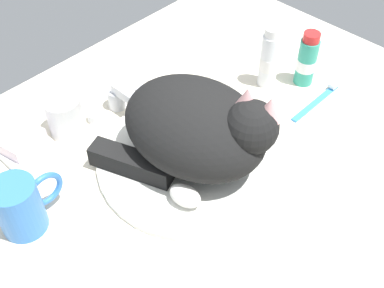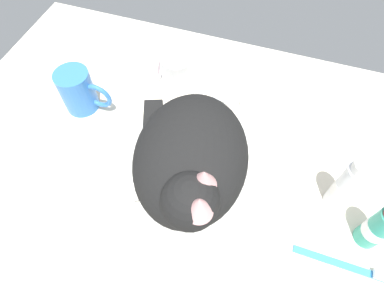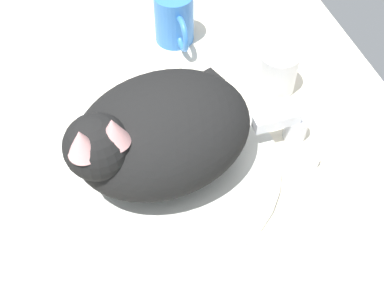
{
  "view_description": "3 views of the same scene",
  "coord_description": "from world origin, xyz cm",
  "px_view_note": "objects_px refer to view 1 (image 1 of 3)",
  "views": [
    {
      "loc": [
        -42.03,
        -39.5,
        64.55
      ],
      "look_at": [
        -2.46,
        -1.76,
        7.38
      ],
      "focal_mm": 45.18,
      "sensor_mm": 36.0,
      "label": 1
    },
    {
      "loc": [
        9.01,
        -26.49,
        55.84
      ],
      "look_at": [
        -1.09,
        3.83,
        6.36
      ],
      "focal_mm": 30.3,
      "sensor_mm": 36.0,
      "label": 2
    },
    {
      "loc": [
        45.0,
        -10.07,
        63.47
      ],
      "look_at": [
        2.16,
        3.51,
        7.24
      ],
      "focal_mm": 48.44,
      "sensor_mm": 36.0,
      "label": 3
    }
  ],
  "objects_px": {
    "cat": "(199,128)",
    "soap_bar": "(23,141)",
    "rinse_cup": "(65,116)",
    "faucet": "(120,99)",
    "mouthwash_bottle": "(307,60)",
    "toothbrush": "(319,99)",
    "toothpaste_bottle": "(269,59)",
    "coffee_mug": "(21,206)"
  },
  "relations": [
    {
      "from": "faucet",
      "to": "soap_bar",
      "type": "xyz_separation_m",
      "value": [
        -0.2,
        0.04,
        -0.0
      ]
    },
    {
      "from": "coffee_mug",
      "to": "toothpaste_bottle",
      "type": "distance_m",
      "value": 0.55
    },
    {
      "from": "rinse_cup",
      "to": "toothpaste_bottle",
      "type": "height_order",
      "value": "toothpaste_bottle"
    },
    {
      "from": "mouthwash_bottle",
      "to": "faucet",
      "type": "bearing_deg",
      "value": 146.33
    },
    {
      "from": "toothpaste_bottle",
      "to": "soap_bar",
      "type": "bearing_deg",
      "value": 156.67
    },
    {
      "from": "rinse_cup",
      "to": "soap_bar",
      "type": "xyz_separation_m",
      "value": [
        -0.09,
        0.01,
        -0.01
      ]
    },
    {
      "from": "faucet",
      "to": "toothpaste_bottle",
      "type": "relative_size",
      "value": 1.05
    },
    {
      "from": "faucet",
      "to": "rinse_cup",
      "type": "relative_size",
      "value": 1.86
    },
    {
      "from": "toothpaste_bottle",
      "to": "mouthwash_bottle",
      "type": "height_order",
      "value": "toothpaste_bottle"
    },
    {
      "from": "faucet",
      "to": "toothpaste_bottle",
      "type": "height_order",
      "value": "toothpaste_bottle"
    },
    {
      "from": "cat",
      "to": "toothpaste_bottle",
      "type": "xyz_separation_m",
      "value": [
        0.26,
        0.05,
        -0.02
      ]
    },
    {
      "from": "rinse_cup",
      "to": "cat",
      "type": "bearing_deg",
      "value": -64.81
    },
    {
      "from": "rinse_cup",
      "to": "toothpaste_bottle",
      "type": "relative_size",
      "value": 0.57
    },
    {
      "from": "toothpaste_bottle",
      "to": "toothbrush",
      "type": "height_order",
      "value": "toothpaste_bottle"
    },
    {
      "from": "toothpaste_bottle",
      "to": "coffee_mug",
      "type": "bearing_deg",
      "value": 174.02
    },
    {
      "from": "rinse_cup",
      "to": "faucet",
      "type": "bearing_deg",
      "value": -12.1
    },
    {
      "from": "faucet",
      "to": "toothbrush",
      "type": "distance_m",
      "value": 0.4
    },
    {
      "from": "faucet",
      "to": "toothbrush",
      "type": "xyz_separation_m",
      "value": [
        0.29,
        -0.27,
        -0.02
      ]
    },
    {
      "from": "soap_bar",
      "to": "toothpaste_bottle",
      "type": "xyz_separation_m",
      "value": [
        0.46,
        -0.2,
        0.04
      ]
    },
    {
      "from": "mouthwash_bottle",
      "to": "toothbrush",
      "type": "relative_size",
      "value": 0.8
    },
    {
      "from": "faucet",
      "to": "coffee_mug",
      "type": "bearing_deg",
      "value": -159.82
    },
    {
      "from": "toothbrush",
      "to": "mouthwash_bottle",
      "type": "bearing_deg",
      "value": 62.74
    },
    {
      "from": "rinse_cup",
      "to": "soap_bar",
      "type": "distance_m",
      "value": 0.09
    },
    {
      "from": "faucet",
      "to": "mouthwash_bottle",
      "type": "bearing_deg",
      "value": -33.67
    },
    {
      "from": "coffee_mug",
      "to": "soap_bar",
      "type": "relative_size",
      "value": 1.59
    },
    {
      "from": "faucet",
      "to": "soap_bar",
      "type": "bearing_deg",
      "value": 169.32
    },
    {
      "from": "rinse_cup",
      "to": "mouthwash_bottle",
      "type": "height_order",
      "value": "mouthwash_bottle"
    },
    {
      "from": "toothpaste_bottle",
      "to": "mouthwash_bottle",
      "type": "relative_size",
      "value": 1.13
    },
    {
      "from": "rinse_cup",
      "to": "toothpaste_bottle",
      "type": "xyz_separation_m",
      "value": [
        0.37,
        -0.18,
        0.02
      ]
    },
    {
      "from": "soap_bar",
      "to": "mouthwash_bottle",
      "type": "relative_size",
      "value": 0.61
    },
    {
      "from": "cat",
      "to": "mouthwash_bottle",
      "type": "distance_m",
      "value": 0.32
    },
    {
      "from": "mouthwash_bottle",
      "to": "toothbrush",
      "type": "distance_m",
      "value": 0.08
    },
    {
      "from": "faucet",
      "to": "cat",
      "type": "relative_size",
      "value": 0.5
    },
    {
      "from": "toothpaste_bottle",
      "to": "toothbrush",
      "type": "xyz_separation_m",
      "value": [
        0.03,
        -0.11,
        -0.06
      ]
    },
    {
      "from": "rinse_cup",
      "to": "toothpaste_bottle",
      "type": "bearing_deg",
      "value": -26.31
    },
    {
      "from": "soap_bar",
      "to": "toothpaste_bottle",
      "type": "height_order",
      "value": "toothpaste_bottle"
    },
    {
      "from": "mouthwash_bottle",
      "to": "soap_bar",
      "type": "bearing_deg",
      "value": 154.11
    },
    {
      "from": "mouthwash_bottle",
      "to": "toothbrush",
      "type": "bearing_deg",
      "value": -117.26
    },
    {
      "from": "toothpaste_bottle",
      "to": "faucet",
      "type": "bearing_deg",
      "value": 148.54
    },
    {
      "from": "cat",
      "to": "soap_bar",
      "type": "xyz_separation_m",
      "value": [
        -0.2,
        0.25,
        -0.06
      ]
    },
    {
      "from": "faucet",
      "to": "toothpaste_bottle",
      "type": "distance_m",
      "value": 0.31
    },
    {
      "from": "faucet",
      "to": "cat",
      "type": "height_order",
      "value": "cat"
    }
  ]
}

